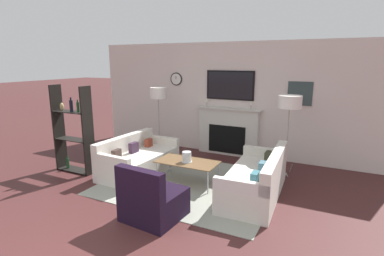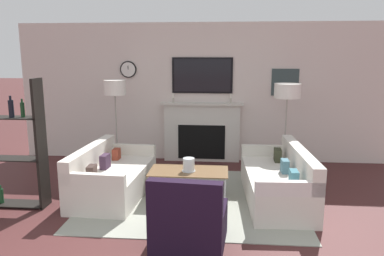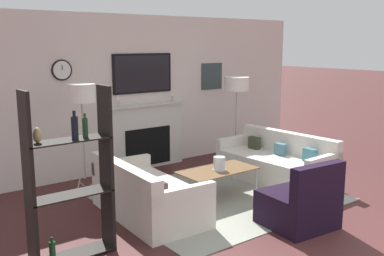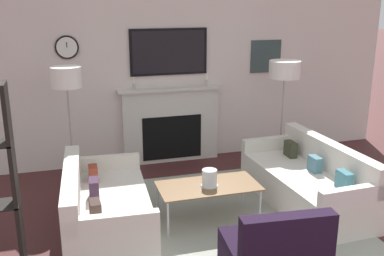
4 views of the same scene
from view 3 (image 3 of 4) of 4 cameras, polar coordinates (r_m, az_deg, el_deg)
The scene contains 10 objects.
fireplace_wall at distance 8.05m, azimuth -6.31°, elevation 3.63°, with size 7.32×0.28×2.70m.
area_rug at distance 6.66m, azimuth 3.43°, elevation -8.67°, with size 3.08×2.66×0.01m.
couch_left at distance 5.88m, azimuth -5.80°, elevation -8.64°, with size 0.97×1.74×0.75m.
couch_right at distance 7.42m, azimuth 10.71°, elevation -4.59°, with size 0.91×1.93×0.78m.
armchair at distance 5.69m, azimuth 13.59°, elevation -9.48°, with size 0.84×0.81×0.85m.
coffee_table at distance 6.47m, azimuth 3.26°, elevation -5.51°, with size 1.14×0.60×0.43m.
hurricane_candle at distance 6.42m, azimuth 3.48°, elevation -4.61°, with size 0.20×0.20×0.19m.
floor_lamp_left at distance 6.59m, azimuth -13.87°, elevation 4.12°, with size 0.39×0.39×1.66m.
floor_lamp_right at distance 8.28m, azimuth 5.69°, elevation 5.48°, with size 0.45×0.45×1.62m.
shelf_unit at distance 4.76m, azimuth -15.30°, elevation -6.28°, with size 0.86×0.28×1.79m.
Camera 3 is at (-4.13, -1.74, 2.22)m, focal length 42.00 mm.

